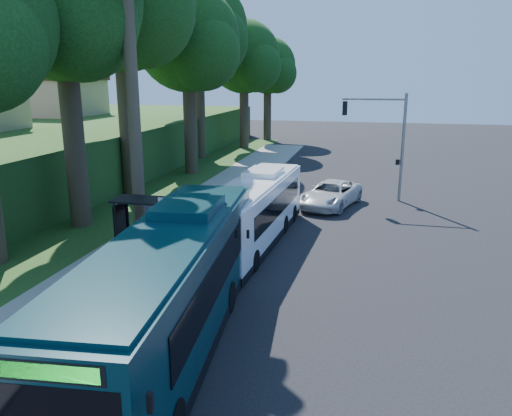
% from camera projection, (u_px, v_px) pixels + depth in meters
% --- Properties ---
extents(ground, '(140.00, 140.00, 0.00)m').
position_uv_depth(ground, '(307.00, 243.00, 24.79)').
color(ground, black).
rests_on(ground, ground).
extents(sidewalk, '(4.50, 70.00, 0.12)m').
position_uv_depth(sidewalk, '(170.00, 231.00, 26.38)').
color(sidewalk, gray).
rests_on(sidewalk, ground).
extents(red_curb, '(0.25, 30.00, 0.13)m').
position_uv_depth(red_curb, '(183.00, 261.00, 22.11)').
color(red_curb, maroon).
rests_on(red_curb, ground).
extents(grass_verge, '(8.00, 70.00, 0.06)m').
position_uv_depth(grass_verge, '(118.00, 203.00, 32.36)').
color(grass_verge, '#234719').
rests_on(grass_verge, ground).
extents(bus_shelter, '(3.20, 1.51, 2.55)m').
position_uv_depth(bus_shelter, '(145.00, 214.00, 23.24)').
color(bus_shelter, black).
rests_on(bus_shelter, ground).
extents(stop_sign_pole, '(0.35, 0.06, 3.17)m').
position_uv_depth(stop_sign_pole, '(163.00, 223.00, 20.74)').
color(stop_sign_pole, gray).
rests_on(stop_sign_pole, ground).
extents(traffic_signal_pole, '(4.10, 0.30, 7.00)m').
position_uv_depth(traffic_signal_pole, '(387.00, 134.00, 32.24)').
color(traffic_signal_pole, gray).
rests_on(traffic_signal_pole, ground).
extents(hillside_backdrop, '(24.00, 60.00, 8.80)m').
position_uv_depth(hillside_backdrop, '(35.00, 141.00, 44.19)').
color(hillside_backdrop, '#234719').
rests_on(hillside_backdrop, ground).
extents(tree_0, '(8.40, 8.00, 15.70)m').
position_uv_depth(tree_0, '(63.00, 10.00, 24.65)').
color(tree_0, '#382B1E').
rests_on(tree_0, ground).
extents(tree_1, '(10.50, 10.00, 18.26)m').
position_uv_depth(tree_1, '(121.00, 0.00, 32.00)').
color(tree_1, '#382B1E').
rests_on(tree_1, ground).
extents(tree_2, '(8.82, 8.40, 15.12)m').
position_uv_depth(tree_2, '(189.00, 44.00, 39.79)').
color(tree_2, '#382B1E').
rests_on(tree_2, ground).
extents(tree_3, '(10.08, 9.60, 17.28)m').
position_uv_depth(tree_3, '(198.00, 33.00, 47.37)').
color(tree_3, '#382B1E').
rests_on(tree_3, ground).
extents(tree_4, '(8.40, 8.00, 14.14)m').
position_uv_depth(tree_4, '(245.00, 60.00, 54.93)').
color(tree_4, '#382B1E').
rests_on(tree_4, ground).
extents(tree_5, '(7.35, 7.00, 12.86)m').
position_uv_depth(tree_5, '(268.00, 69.00, 62.44)').
color(tree_5, '#382B1E').
rests_on(tree_5, ground).
extents(white_bus, '(2.98, 11.37, 3.36)m').
position_uv_depth(white_bus, '(254.00, 210.00, 24.50)').
color(white_bus, white).
rests_on(white_bus, ground).
extents(teal_bus, '(4.10, 13.52, 3.97)m').
position_uv_depth(teal_bus, '(172.00, 284.00, 15.05)').
color(teal_bus, '#092931').
rests_on(teal_bus, ground).
extents(pickup, '(4.07, 6.19, 1.58)m').
position_uv_depth(pickup, '(331.00, 194.00, 31.56)').
color(pickup, silver).
rests_on(pickup, ground).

